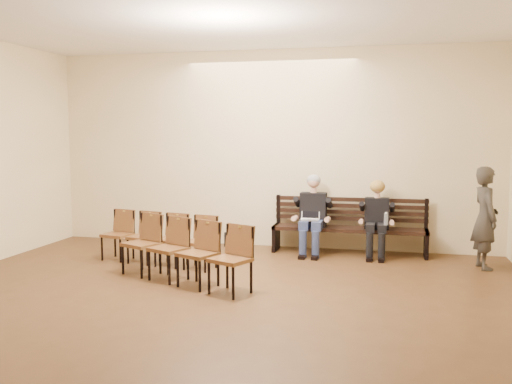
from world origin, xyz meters
The scene contains 11 objects.
ground centered at (0.00, 0.00, 0.00)m, with size 10.00×10.00×0.00m, color #52361C.
room_walls centered at (0.00, 0.79, 2.54)m, with size 8.02×10.01×3.51m.
bench centered at (1.44, 4.65, 0.23)m, with size 2.60×0.90×0.45m, color black.
seated_man centered at (0.83, 4.53, 0.66)m, with size 0.55×0.76×1.31m, color black, non-canonical shape.
seated_woman centered at (1.90, 4.53, 0.57)m, with size 0.49×0.68×1.14m, color black, non-canonical shape.
laptop centered at (0.80, 4.37, 0.56)m, with size 0.31×0.24×0.22m, color silver.
water_bottle centered at (2.05, 4.27, 0.56)m, with size 0.06×0.06×0.21m, color silver.
bag centered at (-0.58, 4.75, 0.13)m, with size 0.35×0.24×0.26m, color black.
passerby centered at (3.50, 4.05, 0.89)m, with size 0.65×0.43×1.78m, color #34302A.
chair_row_front centered at (-0.62, 2.19, 0.44)m, with size 2.13×0.48×0.88m, color brown.
chair_row_back centered at (-1.41, 3.17, 0.40)m, with size 1.96×0.44×0.81m, color brown.
Camera 1 is at (2.11, -4.98, 2.05)m, focal length 40.00 mm.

